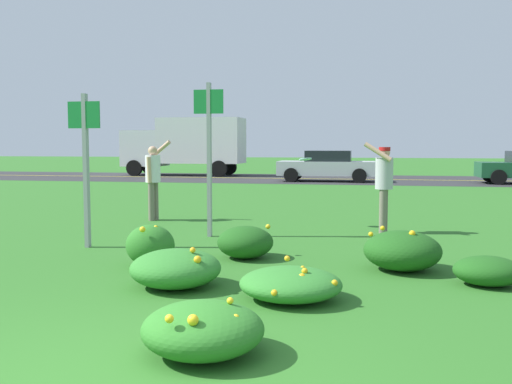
# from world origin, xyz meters

# --- Properties ---
(ground_plane) EXTENTS (120.00, 120.00, 0.00)m
(ground_plane) POSITION_xyz_m (0.00, 12.56, 0.00)
(ground_plane) COLOR #2D6B23
(highway_strip) EXTENTS (120.00, 8.13, 0.01)m
(highway_strip) POSITION_xyz_m (0.00, 25.12, 0.00)
(highway_strip) COLOR #2D2D30
(highway_strip) RESTS_ON ground
(highway_center_stripe) EXTENTS (120.00, 0.16, 0.00)m
(highway_center_stripe) POSITION_xyz_m (0.00, 25.12, 0.01)
(highway_center_stripe) COLOR yellow
(highway_center_stripe) RESTS_ON ground
(daylily_clump_mid_left) EXTENTS (1.15, 1.07, 0.40)m
(daylily_clump_mid_left) POSITION_xyz_m (1.07, 2.80, 0.18)
(daylily_clump_mid_left) COLOR #337F2D
(daylily_clump_mid_left) RESTS_ON ground
(daylily_clump_mid_right) EXTENTS (1.02, 0.98, 0.46)m
(daylily_clump_mid_right) POSITION_xyz_m (0.58, 1.02, 0.22)
(daylily_clump_mid_right) COLOR #2D7526
(daylily_clump_mid_right) RESTS_ON ground
(daylily_clump_near_camera) EXTENTS (0.83, 0.68, 0.36)m
(daylily_clump_near_camera) POSITION_xyz_m (3.36, 3.89, 0.18)
(daylily_clump_near_camera) COLOR #1E5619
(daylily_clump_near_camera) RESTS_ON ground
(daylily_clump_front_right) EXTENTS (1.11, 1.09, 0.51)m
(daylily_clump_front_right) POSITION_xyz_m (-0.37, 3.09, 0.23)
(daylily_clump_front_right) COLOR #337F2D
(daylily_clump_front_right) RESTS_ON ground
(daylily_clump_front_center) EXTENTS (1.06, 1.06, 0.58)m
(daylily_clump_front_center) POSITION_xyz_m (2.38, 4.57, 0.27)
(daylily_clump_front_center) COLOR #1E5619
(daylily_clump_front_center) RESTS_ON ground
(daylily_clump_front_left) EXTENTS (0.86, 0.85, 0.49)m
(daylily_clump_front_left) POSITION_xyz_m (0.09, 4.96, 0.25)
(daylily_clump_front_left) COLOR #1E5619
(daylily_clump_front_left) RESTS_ON ground
(daylily_clump_mid_center) EXTENTS (0.71, 0.63, 0.61)m
(daylily_clump_mid_center) POSITION_xyz_m (-1.12, 4.15, 0.30)
(daylily_clump_mid_center) COLOR #2D7526
(daylily_clump_mid_center) RESTS_ON ground
(sign_post_near_path) EXTENTS (0.56, 0.10, 2.57)m
(sign_post_near_path) POSITION_xyz_m (-2.71, 5.33, 1.55)
(sign_post_near_path) COLOR #93969B
(sign_post_near_path) RESTS_ON ground
(sign_post_by_roadside) EXTENTS (0.56, 0.10, 2.87)m
(sign_post_by_roadside) POSITION_xyz_m (-1.00, 6.81, 1.73)
(sign_post_by_roadside) COLOR #93969B
(sign_post_by_roadside) RESTS_ON ground
(person_thrower_white_shirt) EXTENTS (0.56, 0.52, 1.83)m
(person_thrower_white_shirt) POSITION_xyz_m (-2.89, 8.78, 1.02)
(person_thrower_white_shirt) COLOR silver
(person_thrower_white_shirt) RESTS_ON ground
(person_catcher_red_cap_gray_shirt) EXTENTS (0.57, 0.52, 1.78)m
(person_catcher_red_cap_gray_shirt) POSITION_xyz_m (2.22, 7.87, 1.03)
(person_catcher_red_cap_gray_shirt) COLOR #B2B2B7
(person_catcher_red_cap_gray_shirt) RESTS_ON ground
(frisbee_pale_blue) EXTENTS (0.27, 0.26, 0.10)m
(frisbee_pale_blue) POSITION_xyz_m (0.62, 8.44, 1.42)
(frisbee_pale_blue) COLOR #ADD6E5
(car_silver_center_right) EXTENTS (4.50, 2.00, 1.45)m
(car_silver_center_right) POSITION_xyz_m (0.05, 23.29, 0.74)
(car_silver_center_right) COLOR #B7BABF
(car_silver_center_right) RESTS_ON ground
(box_truck_white) EXTENTS (6.70, 2.46, 3.20)m
(box_truck_white) POSITION_xyz_m (-8.06, 26.94, 1.80)
(box_truck_white) COLOR silver
(box_truck_white) RESTS_ON ground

